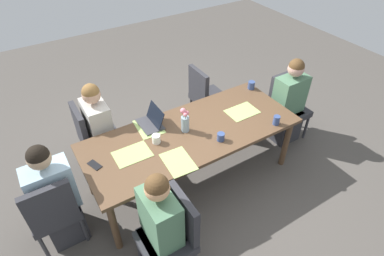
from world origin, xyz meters
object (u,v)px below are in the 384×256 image
at_px(person_far_left_far, 101,133).
at_px(chair_near_left_mid, 173,232).
at_px(chair_far_right_mid, 205,94).
at_px(phone_black, 95,165).
at_px(dining_table, 192,136).
at_px(person_near_left_mid, 162,229).
at_px(chair_head_right_left_near, 286,103).
at_px(flower_vase, 185,121).
at_px(chair_far_left_far, 93,135).
at_px(coffee_mug_centre_right, 251,85).
at_px(chair_head_left_right_near, 53,210).
at_px(coffee_mug_centre_left, 276,120).
at_px(person_head_left_right_near, 57,200).
at_px(person_head_right_left_near, 287,106).
at_px(coffee_mug_near_left, 221,137).
at_px(coffee_mug_near_right, 156,139).
at_px(laptop_far_left_far, 152,122).

bearing_deg(person_far_left_far, chair_near_left_mid, -86.55).
height_order(chair_far_right_mid, phone_black, chair_far_right_mid).
bearing_deg(dining_table, person_near_left_mid, -135.52).
distance_m(chair_head_right_left_near, chair_near_left_mid, 2.42).
xyz_separation_m(dining_table, person_near_left_mid, (-0.78, -0.77, -0.14)).
relative_size(person_near_left_mid, flower_vase, 4.14).
relative_size(chair_head_right_left_near, flower_vase, 3.12).
bearing_deg(chair_far_left_far, chair_near_left_mid, -84.07).
bearing_deg(coffee_mug_centre_right, chair_head_left_right_near, -171.76).
height_order(person_near_left_mid, coffee_mug_centre_left, person_near_left_mid).
distance_m(dining_table, chair_head_left_right_near, 1.54).
bearing_deg(person_head_left_right_near, person_head_right_left_near, -0.57).
relative_size(person_head_right_left_near, chair_far_left_far, 1.33).
bearing_deg(flower_vase, coffee_mug_near_left, -54.45).
bearing_deg(dining_table, coffee_mug_centre_right, 16.98).
bearing_deg(phone_black, person_near_left_mid, 178.82).
bearing_deg(coffee_mug_near_right, person_head_right_left_near, -1.41).
bearing_deg(laptop_far_left_far, coffee_mug_near_right, -107.02).
xyz_separation_m(chair_head_right_left_near, coffee_mug_centre_right, (-0.43, 0.26, 0.28)).
distance_m(chair_head_right_left_near, person_head_right_left_near, 0.10).
bearing_deg(dining_table, chair_far_left_far, 137.63).
relative_size(person_far_left_far, chair_head_left_right_near, 1.33).
bearing_deg(chair_head_right_left_near, chair_far_right_mid, 136.61).
bearing_deg(coffee_mug_near_right, chair_far_left_far, 122.11).
bearing_deg(person_far_left_far, person_head_right_left_near, -18.05).
distance_m(dining_table, phone_black, 1.06).
bearing_deg(chair_near_left_mid, chair_far_right_mid, 49.08).
bearing_deg(chair_far_right_mid, person_head_left_right_near, -160.01).
distance_m(chair_far_left_far, phone_black, 0.80).
height_order(person_near_left_mid, phone_black, person_near_left_mid).
bearing_deg(person_head_right_left_near, coffee_mug_near_right, 178.59).
bearing_deg(person_near_left_mid, person_far_left_far, 90.76).
bearing_deg(chair_far_left_far, chair_head_left_right_near, -127.74).
height_order(laptop_far_left_far, coffee_mug_centre_left, laptop_far_left_far).
distance_m(person_far_left_far, coffee_mug_centre_left, 2.02).
bearing_deg(chair_head_right_left_near, phone_black, -179.73).
distance_m(chair_near_left_mid, chair_far_right_mid, 2.20).
height_order(chair_head_right_left_near, coffee_mug_near_left, chair_head_right_left_near).
bearing_deg(dining_table, person_head_left_right_near, 178.86).
bearing_deg(coffee_mug_centre_left, dining_table, 156.32).
bearing_deg(chair_near_left_mid, chair_far_left_far, 95.93).
height_order(person_far_left_far, chair_far_right_mid, person_far_left_far).
distance_m(chair_head_right_left_near, chair_far_right_mid, 1.10).
relative_size(person_near_left_mid, coffee_mug_near_right, 12.70).
height_order(person_head_right_left_near, phone_black, person_head_right_left_near).
height_order(dining_table, person_head_left_right_near, person_head_left_right_near).
height_order(dining_table, coffee_mug_near_right, coffee_mug_near_right).
height_order(chair_near_left_mid, coffee_mug_centre_left, chair_near_left_mid).
bearing_deg(coffee_mug_near_left, coffee_mug_near_right, 151.41).
bearing_deg(laptop_far_left_far, coffee_mug_near_left, -50.79).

